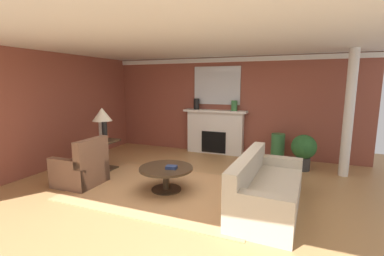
# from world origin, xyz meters

# --- Properties ---
(ground_plane) EXTENTS (8.79, 8.79, 0.00)m
(ground_plane) POSITION_xyz_m (0.00, 0.00, 0.00)
(ground_plane) COLOR tan
(wall_fireplace) EXTENTS (7.36, 0.12, 2.70)m
(wall_fireplace) POSITION_xyz_m (0.00, 2.93, 1.35)
(wall_fireplace) COLOR brown
(wall_fireplace) RESTS_ON ground_plane
(wall_window) EXTENTS (0.12, 6.34, 2.70)m
(wall_window) POSITION_xyz_m (-3.44, 0.30, 1.35)
(wall_window) COLOR brown
(wall_window) RESTS_ON ground_plane
(ceiling_panel) EXTENTS (7.36, 6.34, 0.06)m
(ceiling_panel) POSITION_xyz_m (0.00, 0.30, 2.73)
(ceiling_panel) COLOR white
(crown_moulding) EXTENTS (7.36, 0.08, 0.12)m
(crown_moulding) POSITION_xyz_m (0.00, 2.85, 2.62)
(crown_moulding) COLOR white
(area_rug) EXTENTS (3.41, 2.32, 0.01)m
(area_rug) POSITION_xyz_m (-0.27, -0.24, 0.01)
(area_rug) COLOR tan
(area_rug) RESTS_ON ground_plane
(fireplace) EXTENTS (1.80, 0.35, 1.25)m
(fireplace) POSITION_xyz_m (-0.24, 2.72, 0.59)
(fireplace) COLOR white
(fireplace) RESTS_ON ground_plane
(mantel_mirror) EXTENTS (1.34, 0.04, 1.06)m
(mantel_mirror) POSITION_xyz_m (-0.24, 2.84, 1.93)
(mantel_mirror) COLOR silver
(sofa) EXTENTS (0.98, 2.13, 0.85)m
(sofa) POSITION_xyz_m (1.55, -0.28, 0.30)
(sofa) COLOR beige
(sofa) RESTS_ON ground_plane
(armchair_near_window) EXTENTS (0.81, 0.81, 0.95)m
(armchair_near_window) POSITION_xyz_m (-1.96, -0.60, 0.31)
(armchair_near_window) COLOR brown
(armchair_near_window) RESTS_ON ground_plane
(coffee_table) EXTENTS (1.00, 1.00, 0.45)m
(coffee_table) POSITION_xyz_m (-0.27, -0.24, 0.34)
(coffee_table) COLOR #3D2D1E
(coffee_table) RESTS_ON ground_plane
(side_table) EXTENTS (0.56, 0.56, 0.70)m
(side_table) POSITION_xyz_m (-2.17, 0.32, 0.40)
(side_table) COLOR #3D2D1E
(side_table) RESTS_ON ground_plane
(table_lamp) EXTENTS (0.44, 0.44, 0.75)m
(table_lamp) POSITION_xyz_m (-2.17, 0.32, 1.22)
(table_lamp) COLOR beige
(table_lamp) RESTS_ON side_table
(vase_tall_corner) EXTENTS (0.33, 0.33, 0.75)m
(vase_tall_corner) POSITION_xyz_m (1.51, 2.42, 0.37)
(vase_tall_corner) COLOR #33703D
(vase_tall_corner) RESTS_ON ground_plane
(vase_mantel_left) EXTENTS (0.17, 0.17, 0.31)m
(vase_mantel_left) POSITION_xyz_m (-0.79, 2.67, 1.41)
(vase_mantel_left) COLOR black
(vase_mantel_left) RESTS_ON fireplace
(vase_mantel_right) EXTENTS (0.17, 0.17, 0.28)m
(vase_mantel_right) POSITION_xyz_m (0.31, 2.67, 1.39)
(vase_mantel_right) COLOR #33703D
(vase_mantel_right) RESTS_ON fireplace
(vase_on_side_table) EXTENTS (0.11, 0.11, 0.46)m
(vase_on_side_table) POSITION_xyz_m (-2.02, 0.20, 0.93)
(vase_on_side_table) COLOR black
(vase_on_side_table) RESTS_ON side_table
(book_red_cover) EXTENTS (0.22, 0.18, 0.06)m
(book_red_cover) POSITION_xyz_m (-0.14, -0.28, 0.48)
(book_red_cover) COLOR navy
(book_red_cover) RESTS_ON coffee_table
(potted_plant) EXTENTS (0.56, 0.56, 0.83)m
(potted_plant) POSITION_xyz_m (2.11, 2.03, 0.49)
(potted_plant) COLOR #333333
(potted_plant) RESTS_ON ground_plane
(column_white) EXTENTS (0.20, 0.20, 2.70)m
(column_white) POSITION_xyz_m (2.93, 1.95, 1.35)
(column_white) COLOR white
(column_white) RESTS_ON ground_plane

